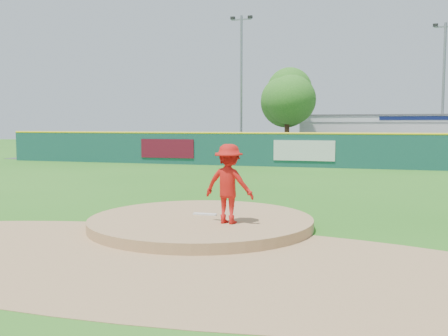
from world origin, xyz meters
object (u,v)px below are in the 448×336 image
(deciduous_tree, at_px, (287,97))
(light_pole_left, at_px, (241,80))
(playground_slide, at_px, (130,148))
(pitcher, at_px, (229,184))
(light_pole_right, at_px, (443,84))
(pool_building_grp, at_px, (397,135))
(van, at_px, (364,150))

(deciduous_tree, relative_size, light_pole_left, 0.67)
(deciduous_tree, xyz_separation_m, light_pole_left, (-4.00, 2.00, 1.50))
(playground_slide, bearing_deg, pitcher, -57.92)
(playground_slide, relative_size, light_pole_right, 0.28)
(playground_slide, height_order, deciduous_tree, deciduous_tree)
(pool_building_grp, xyz_separation_m, light_pole_left, (-12.00, -4.99, 4.39))
(pool_building_grp, relative_size, light_pole_left, 1.38)
(deciduous_tree, bearing_deg, light_pole_right, 19.98)
(deciduous_tree, height_order, light_pole_left, light_pole_left)
(deciduous_tree, xyz_separation_m, light_pole_right, (11.00, 4.00, 0.99))
(playground_slide, bearing_deg, light_pole_right, 18.25)
(light_pole_left, distance_m, light_pole_right, 15.14)
(pool_building_grp, bearing_deg, van, -107.82)
(pool_building_grp, distance_m, playground_slide, 21.68)
(light_pole_left, bearing_deg, van, -16.39)
(pool_building_grp, bearing_deg, pitcher, -98.98)
(light_pole_left, bearing_deg, deciduous_tree, -26.57)
(pitcher, relative_size, light_pole_right, 0.18)
(light_pole_right, bearing_deg, deciduous_tree, -160.02)
(van, xyz_separation_m, playground_slide, (-16.57, -2.49, -0.03))
(pitcher, distance_m, van, 24.87)
(playground_slide, xyz_separation_m, light_pole_left, (7.07, 5.28, 5.28))
(pitcher, relative_size, pool_building_grp, 0.12)
(pitcher, xyz_separation_m, light_pole_left, (-6.86, 27.52, 4.88))
(van, distance_m, light_pole_left, 11.20)
(pool_building_grp, xyz_separation_m, playground_slide, (-19.07, -10.27, -0.89))
(playground_slide, xyz_separation_m, light_pole_right, (22.07, 7.28, 4.77))
(deciduous_tree, bearing_deg, playground_slide, -163.50)
(pool_building_grp, height_order, deciduous_tree, deciduous_tree)
(pool_building_grp, bearing_deg, playground_slide, -151.69)
(pitcher, distance_m, light_pole_left, 28.78)
(pitcher, bearing_deg, pool_building_grp, -90.47)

